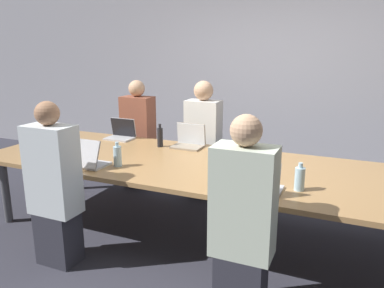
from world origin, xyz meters
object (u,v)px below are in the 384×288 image
(laptop_far_midleft, at_px, (189,140))
(person_near_left, at_px, (54,188))
(bottle_far_midleft, at_px, (160,137))
(laptop_near_left, at_px, (86,159))
(person_far_left, at_px, (138,136))
(laptop_near_midright, at_px, (260,183))
(stapler, at_px, (269,171))
(person_near_midright, at_px, (243,223))
(laptop_far_left, at_px, (121,133))
(bottle_near_left, at_px, (118,156))
(person_far_midleft, at_px, (203,142))
(bottle_near_midright, at_px, (300,178))

(laptop_far_midleft, bearing_deg, person_near_left, -112.22)
(laptop_far_midleft, distance_m, bottle_far_midleft, 0.32)
(laptop_near_left, distance_m, person_far_left, 1.50)
(laptop_near_left, distance_m, laptop_near_midright, 1.58)
(stapler, bearing_deg, person_near_midright, -64.29)
(laptop_far_left, bearing_deg, person_far_left, 92.82)
(laptop_near_midright, bearing_deg, laptop_near_left, 0.23)
(laptop_near_midright, height_order, person_near_midright, person_near_midright)
(bottle_near_left, height_order, stapler, bottle_near_left)
(laptop_far_midleft, bearing_deg, person_far_midleft, 91.17)
(bottle_far_midleft, xyz_separation_m, laptop_far_left, (-0.60, 0.15, -0.04))
(person_far_left, distance_m, laptop_near_midright, 2.41)
(laptop_near_left, relative_size, laptop_far_left, 1.06)
(laptop_far_left, bearing_deg, stapler, -17.73)
(laptop_near_midright, distance_m, bottle_near_midright, 0.31)
(person_far_midleft, distance_m, bottle_near_left, 1.36)
(person_far_left, xyz_separation_m, laptop_near_midright, (1.92, -1.45, 0.13))
(bottle_near_midright, bearing_deg, laptop_far_midleft, 146.33)
(laptop_far_midleft, height_order, bottle_near_left, laptop_far_midleft)
(person_far_midleft, distance_m, person_near_left, 1.93)
(person_far_left, xyz_separation_m, bottle_near_midright, (2.19, -1.29, 0.15))
(laptop_far_midleft, height_order, laptop_near_midright, laptop_near_midright)
(bottle_near_left, distance_m, person_far_left, 1.47)
(laptop_far_midleft, relative_size, stapler, 2.11)
(laptop_near_midright, bearing_deg, laptop_far_left, -28.71)
(person_far_midleft, xyz_separation_m, laptop_near_left, (-0.55, -1.45, 0.12))
(bottle_far_midleft, bearing_deg, laptop_far_midleft, 22.61)
(person_far_midleft, bearing_deg, bottle_near_left, -102.74)
(person_far_midleft, height_order, person_near_left, person_far_midleft)
(bottle_far_midleft, xyz_separation_m, laptop_near_left, (-0.27, -0.90, -0.03))
(person_near_left, distance_m, laptop_near_midright, 1.65)
(laptop_far_left, xyz_separation_m, laptop_near_midright, (1.90, -1.04, 0.00))
(person_near_left, distance_m, bottle_near_midright, 1.94)
(person_far_midleft, bearing_deg, laptop_far_midleft, -88.83)
(person_near_midright, bearing_deg, laptop_near_left, -14.64)
(bottle_near_midright, distance_m, stapler, 0.41)
(person_far_midleft, bearing_deg, person_near_left, -107.12)
(person_far_midleft, xyz_separation_m, person_near_left, (-0.57, -1.84, -0.03))
(laptop_near_left, bearing_deg, laptop_near_midright, -179.77)
(laptop_near_midright, bearing_deg, person_near_left, 14.05)
(laptop_far_left, bearing_deg, laptop_near_left, -72.66)
(bottle_near_left, xyz_separation_m, stapler, (1.30, 0.32, -0.07))
(person_near_midright, bearing_deg, stapler, -88.71)
(bottle_far_midleft, relative_size, stapler, 1.62)
(person_near_left, height_order, bottle_near_left, person_near_left)
(laptop_near_left, distance_m, stapler, 1.62)
(bottle_far_midleft, relative_size, laptop_near_midright, 0.79)
(person_near_left, bearing_deg, laptop_near_left, -92.12)
(person_far_midleft, distance_m, bottle_far_midleft, 0.64)
(person_near_midright, distance_m, stapler, 0.86)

